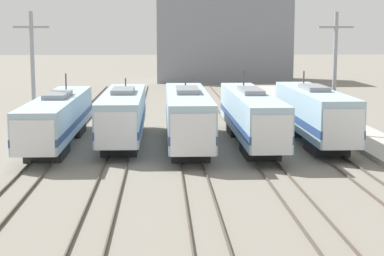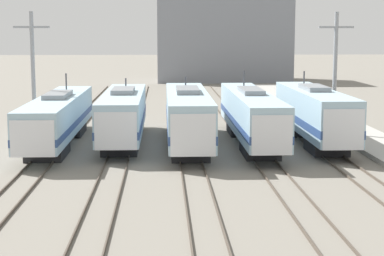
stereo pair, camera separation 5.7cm
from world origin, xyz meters
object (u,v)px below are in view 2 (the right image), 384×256
Objects in this scene: locomotive_center at (188,117)px; locomotive_far_right at (315,115)px; locomotive_far_left at (57,119)px; catenary_tower_left at (33,73)px; locomotive_center_left at (123,116)px; catenary_tower_right at (335,72)px; locomotive_center_right at (251,116)px.

locomotive_center is 9.67m from locomotive_far_right.
locomotive_far_left is at bearing 172.72° from locomotive_center.
catenary_tower_left is (-21.48, 3.12, 2.96)m from locomotive_far_right.
catenary_tower_left reaches higher than locomotive_center_left.
catenary_tower_right is at bearing 0.00° from catenary_tower_left.
locomotive_center_right reaches higher than locomotive_center_left.
locomotive_center is (4.81, -1.90, 0.09)m from locomotive_center_left.
locomotive_far_left is 21.89m from catenary_tower_right.
locomotive_center_right is at bearing -10.42° from catenary_tower_left.
locomotive_center_right is at bearing 179.38° from locomotive_far_right.
locomotive_far_right is 1.65× the size of catenary_tower_left.
locomotive_center_left is 1.02× the size of locomotive_far_right.
locomotive_far_left is 1.19× the size of locomotive_far_right.
catenary_tower_left is 23.71m from catenary_tower_right.
catenary_tower_right is (7.04, 3.06, 3.05)m from locomotive_center_right.
catenary_tower_right reaches higher than locomotive_far_right.
locomotive_center is at bearing -160.77° from catenary_tower_right.
catenary_tower_left is (-7.06, 2.23, 3.07)m from locomotive_center_left.
catenary_tower_left is (-11.86, 4.13, 2.98)m from locomotive_center.
locomotive_center_left is 1.68× the size of catenary_tower_right.
locomotive_far_right is 4.84m from catenary_tower_right.
catenary_tower_left is at bearing 171.74° from locomotive_far_right.
locomotive_center is 1.78× the size of catenary_tower_left.
catenary_tower_right is at bearing 54.39° from locomotive_far_right.
catenary_tower_right is at bearing 19.23° from locomotive_center.
catenary_tower_left is at bearing 160.80° from locomotive_center.
catenary_tower_right reaches higher than locomotive_center_left.
locomotive_far_left is 1.01× the size of locomotive_center_right.
locomotive_far_left is 4.86m from locomotive_center_left.
catenary_tower_left reaches higher than locomotive_far_right.
locomotive_far_left is 1.97× the size of catenary_tower_left.
locomotive_far_left is 1.17× the size of locomotive_center_left.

